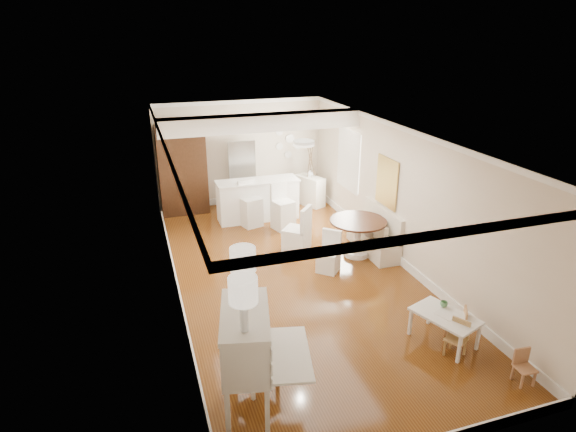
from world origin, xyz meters
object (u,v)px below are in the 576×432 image
slip_chair_far (297,229)px  breakfast_counter (258,200)px  bar_stool_left (251,204)px  kids_chair_a (456,339)px  bar_stool_right (283,207)px  kids_table (444,328)px  pantry_cabinet (182,170)px  kids_chair_b (455,324)px  kids_chair_c (525,368)px  sideboard (310,191)px  fridge (255,173)px  dining_table (357,238)px  gustavian_armchair (255,356)px  slip_chair_near (329,252)px  secretary_bureau (246,363)px

slip_chair_far → breakfast_counter: slip_chair_far is taller
slip_chair_far → bar_stool_left: bar_stool_left is taller
kids_chair_a → breakfast_counter: 6.36m
breakfast_counter → bar_stool_right: size_ratio=1.82×
kids_table → pantry_cabinet: 7.67m
breakfast_counter → kids_chair_a: bearing=-77.4°
kids_table → bar_stool_left: 5.76m
kids_table → kids_chair_b: bearing=-8.9°
bar_stool_left → kids_chair_c: bearing=-88.1°
slip_chair_far → breakfast_counter: (-0.32, 2.07, -0.00)m
kids_table → kids_chair_a: kids_chair_a is taller
bar_stool_left → sideboard: bar_stool_left is taller
kids_chair_c → pantry_cabinet: 8.90m
kids_table → sideboard: size_ratio=1.17×
kids_chair_a → fridge: (-1.18, 7.25, 0.61)m
pantry_cabinet → sideboard: bearing=-8.3°
kids_chair_c → bar_stool_right: (-1.49, 6.21, 0.31)m
dining_table → slip_chair_far: (-1.15, 0.61, 0.11)m
gustavian_armchair → slip_chair_far: (1.90, 3.83, 0.05)m
bar_stool_right → breakfast_counter: bearing=100.2°
kids_table → bar_stool_right: (-0.99, 5.07, 0.32)m
kids_chair_a → breakfast_counter: bearing=162.7°
kids_chair_c → slip_chair_near: (-1.28, 3.86, 0.16)m
kids_chair_b → pantry_cabinet: size_ratio=0.26×
kids_chair_a → dining_table: 3.53m
kids_chair_c → slip_chair_far: (-1.59, 4.94, 0.27)m
kids_chair_c → fridge: fridge is taller
gustavian_armchair → slip_chair_near: bearing=-61.9°
secretary_bureau → breakfast_counter: 6.58m
kids_chair_b → fridge: bearing=-136.1°
secretary_bureau → kids_chair_b: 3.44m
dining_table → bar_stool_right: size_ratio=1.05×
kids_chair_b → dining_table: bearing=-145.2°
secretary_bureau → gustavian_armchair: secretary_bureau is taller
gustavian_armchair → dining_table: 4.43m
gustavian_armchair → sideboard: 7.24m
kids_table → fridge: size_ratio=0.54×
bar_stool_left → bar_stool_right: 0.82m
dining_table → slip_chair_near: size_ratio=1.43×
gustavian_armchair → pantry_cabinet: pantry_cabinet is taller
kids_chair_b → bar_stool_right: 5.24m
secretary_bureau → bar_stool_right: bearing=81.1°
secretary_bureau → bar_stool_left: 6.15m
secretary_bureau → pantry_cabinet: 7.42m
secretary_bureau → kids_chair_b: size_ratio=2.44×
fridge → secretary_bureau: bearing=-105.2°
slip_chair_near → breakfast_counter: size_ratio=0.40×
kids_chair_c → breakfast_counter: 7.27m
kids_table → sideboard: 6.47m
kids_chair_c → gustavian_armchair: bearing=166.9°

